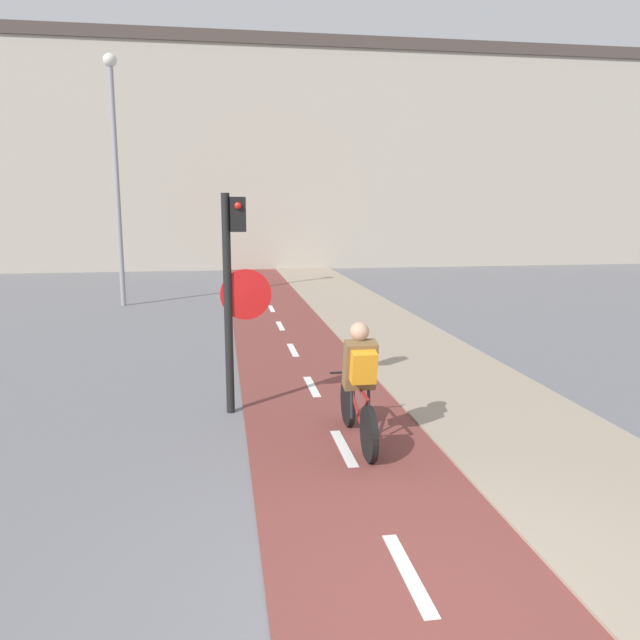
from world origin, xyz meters
TOP-DOWN VIEW (x-y plane):
  - ground_plane at (0.00, 0.00)m, footprint 120.00×120.00m
  - bike_lane at (0.00, 0.01)m, footprint 2.16×60.00m
  - building_row_background at (0.00, 26.36)m, footprint 60.00×5.20m
  - traffic_light_pole at (-1.16, 4.53)m, footprint 0.67×0.25m
  - street_lamp_far at (-4.04, 14.35)m, footprint 0.36×0.36m
  - cyclist_near at (0.21, 3.13)m, footprint 0.46×1.76m

SIDE VIEW (x-z plane):
  - ground_plane at x=0.00m, z-range 0.00..0.00m
  - bike_lane at x=0.00m, z-range 0.00..0.02m
  - cyclist_near at x=0.21m, z-range -0.02..1.42m
  - traffic_light_pole at x=-1.16m, z-range 0.36..3.26m
  - street_lamp_far at x=-4.04m, z-range 0.75..7.45m
  - building_row_background at x=0.00m, z-range 0.01..9.88m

